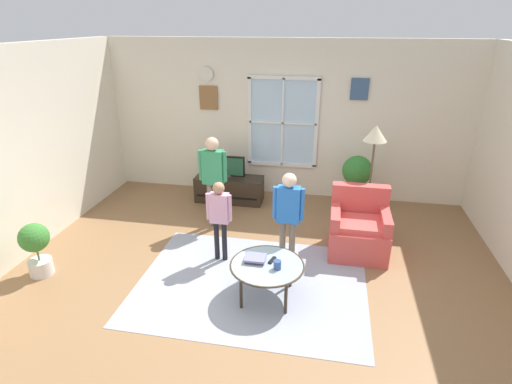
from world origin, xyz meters
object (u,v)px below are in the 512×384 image
at_px(cup, 277,265).
at_px(remote_near_books, 272,260).
at_px(television, 229,166).
at_px(coffee_table, 267,266).
at_px(potted_plant_by_window, 356,178).
at_px(armchair, 358,230).
at_px(floor_lamp, 375,144).
at_px(person_blue_shirt, 288,210).
at_px(person_green_shirt, 213,172).
at_px(tv_stand, 229,189).
at_px(person_pink_shirt, 219,213).
at_px(book_stack, 255,259).
at_px(potted_plant_corner, 36,246).

bearing_deg(cup, remote_near_books, 118.30).
relative_size(television, cup, 5.43).
distance_m(coffee_table, potted_plant_by_window, 2.72).
distance_m(cup, remote_near_books, 0.17).
distance_m(armchair, floor_lamp, 1.22).
bearing_deg(floor_lamp, person_blue_shirt, -130.69).
relative_size(coffee_table, potted_plant_by_window, 0.88).
relative_size(remote_near_books, person_blue_shirt, 0.11).
distance_m(cup, potted_plant_by_window, 2.73).
bearing_deg(person_green_shirt, tv_stand, 90.88).
bearing_deg(tv_stand, floor_lamp, -15.26).
relative_size(television, coffee_table, 0.66).
bearing_deg(person_pink_shirt, person_blue_shirt, 0.39).
bearing_deg(person_blue_shirt, person_green_shirt, 143.57).
xyz_separation_m(armchair, cup, (-0.92, -1.27, 0.15)).
height_order(armchair, floor_lamp, floor_lamp).
relative_size(cup, remote_near_books, 0.72).
xyz_separation_m(television, armchair, (2.11, -1.29, -0.31)).
xyz_separation_m(television, potted_plant_by_window, (2.11, 0.00, -0.06)).
relative_size(person_pink_shirt, floor_lamp, 0.69).
height_order(remote_near_books, potted_plant_by_window, potted_plant_by_window).
height_order(book_stack, potted_plant_by_window, potted_plant_by_window).
bearing_deg(television, book_stack, -69.38).
height_order(armchair, cup, armchair).
distance_m(person_pink_shirt, potted_plant_by_window, 2.55).
relative_size(cup, potted_plant_corner, 0.15).
distance_m(cup, floor_lamp, 2.38).
xyz_separation_m(remote_near_books, person_blue_shirt, (0.10, 0.59, 0.35)).
height_order(person_blue_shirt, person_pink_shirt, person_blue_shirt).
distance_m(book_stack, potted_plant_by_window, 2.73).
bearing_deg(armchair, floor_lamp, 77.46).
relative_size(book_stack, potted_plant_by_window, 0.25).
xyz_separation_m(potted_plant_corner, floor_lamp, (4.01, 1.96, 0.92)).
bearing_deg(floor_lamp, person_pink_shirt, -147.37).
distance_m(armchair, person_green_shirt, 2.19).
distance_m(person_blue_shirt, person_pink_shirt, 0.87).
bearing_deg(person_green_shirt, potted_plant_corner, -137.49).
xyz_separation_m(coffee_table, person_green_shirt, (-1.05, 1.55, 0.47)).
bearing_deg(potted_plant_corner, armchair, 18.35).
bearing_deg(person_pink_shirt, television, 100.70).
bearing_deg(person_blue_shirt, tv_stand, 123.44).
distance_m(armchair, potted_plant_by_window, 1.32).
height_order(television, remote_near_books, television).
distance_m(tv_stand, person_pink_shirt, 1.93).
xyz_separation_m(remote_near_books, person_pink_shirt, (-0.76, 0.58, 0.24)).
distance_m(coffee_table, book_stack, 0.16).
height_order(coffee_table, book_stack, book_stack).
bearing_deg(potted_plant_by_window, person_green_shirt, -155.59).
distance_m(book_stack, potted_plant_corner, 2.68).
xyz_separation_m(cup, person_blue_shirt, (0.03, 0.73, 0.31)).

